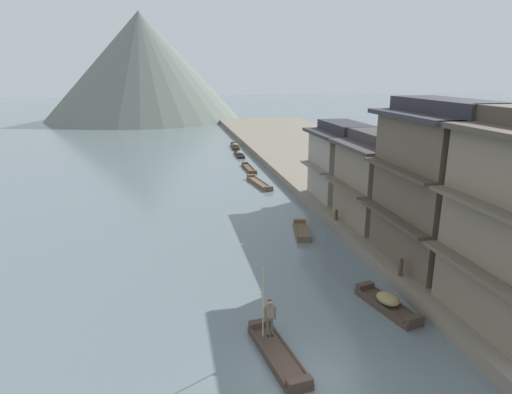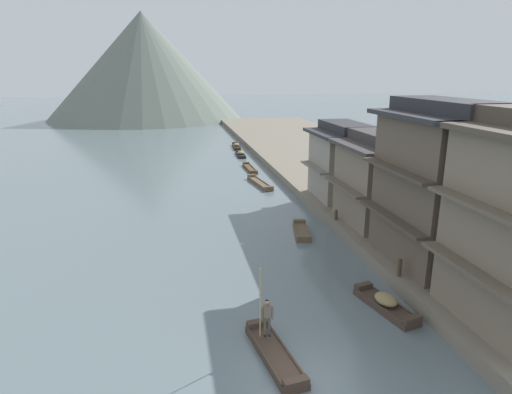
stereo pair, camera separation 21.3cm
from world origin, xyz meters
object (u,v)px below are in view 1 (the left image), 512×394
(boat_moored_third, at_px, (235,146))
(mooring_post_dock_near, at_px, (401,267))
(boat_moored_nearest, at_px, (302,231))
(boat_midriver_drifting, at_px, (387,304))
(house_waterfront_narrow, at_px, (343,161))
(mooring_post_dock_mid, at_px, (336,215))
(boat_midriver_upstream, at_px, (249,168))
(house_waterfront_second, at_px, (439,184))
(boat_moored_far, at_px, (259,183))
(boat_foreground_poled, at_px, (278,355))
(house_waterfront_tall, at_px, (386,179))
(boat_moored_second, at_px, (239,154))
(boatman_person, at_px, (269,313))

(boat_moored_third, height_order, mooring_post_dock_near, mooring_post_dock_near)
(boat_moored_nearest, height_order, boat_midriver_drifting, boat_midriver_drifting)
(house_waterfront_narrow, bearing_deg, boat_midriver_drifting, -104.46)
(boat_midriver_drifting, bearing_deg, mooring_post_dock_mid, 81.61)
(boat_midriver_upstream, xyz_separation_m, house_waterfront_second, (5.19, -28.16, 4.91))
(boat_moored_far, relative_size, boat_midriver_drifting, 1.44)
(boat_moored_far, xyz_separation_m, boat_midriver_upstream, (0.25, 7.10, -0.02))
(boat_moored_nearest, height_order, house_waterfront_second, house_waterfront_second)
(boat_moored_third, relative_size, house_waterfront_second, 0.59)
(boat_foreground_poled, relative_size, boat_moored_third, 0.86)
(house_waterfront_tall, distance_m, house_waterfront_narrow, 6.48)
(boat_moored_second, bearing_deg, boat_moored_third, 86.65)
(house_waterfront_narrow, bearing_deg, boatman_person, -119.65)
(boatman_person, height_order, boat_moored_second, boatman_person)
(boat_moored_nearest, height_order, boat_moored_second, boat_moored_second)
(boat_moored_far, distance_m, house_waterfront_second, 22.29)
(boatman_person, distance_m, house_waterfront_tall, 16.13)
(boat_moored_nearest, height_order, boat_midriver_upstream, boat_moored_nearest)
(mooring_post_dock_mid, bearing_deg, boat_midriver_upstream, 96.82)
(boat_foreground_poled, relative_size, house_waterfront_tall, 0.67)
(boat_moored_far, bearing_deg, boat_moored_third, 87.61)
(boat_foreground_poled, height_order, house_waterfront_tall, house_waterfront_tall)
(boat_moored_third, relative_size, mooring_post_dock_near, 5.63)
(boat_moored_far, distance_m, boat_midriver_upstream, 7.10)
(boat_foreground_poled, xyz_separation_m, mooring_post_dock_near, (7.56, 4.40, 1.02))
(mooring_post_dock_mid, bearing_deg, boat_moored_nearest, -174.69)
(house_waterfront_narrow, relative_size, mooring_post_dock_near, 6.74)
(boat_moored_far, height_order, boat_midriver_drifting, boat_midriver_drifting)
(house_waterfront_narrow, distance_m, mooring_post_dock_near, 15.10)
(house_waterfront_second, relative_size, mooring_post_dock_near, 9.59)
(boat_moored_far, bearing_deg, house_waterfront_tall, -67.97)
(boat_foreground_poled, distance_m, boatman_person, 1.60)
(boat_moored_far, relative_size, mooring_post_dock_mid, 7.65)
(boat_moored_third, distance_m, mooring_post_dock_mid, 35.99)
(house_waterfront_second, bearing_deg, boat_moored_far, 104.49)
(boat_moored_far, xyz_separation_m, mooring_post_dock_mid, (2.73, -13.65, 0.95))
(house_waterfront_tall, relative_size, mooring_post_dock_near, 7.17)
(boat_foreground_poled, xyz_separation_m, boat_moored_second, (5.37, 42.74, 0.06))
(boat_moored_far, bearing_deg, boat_moored_second, 88.01)
(boat_foreground_poled, distance_m, house_waterfront_tall, 16.88)
(boat_moored_far, bearing_deg, boat_moored_nearest, -89.35)
(house_waterfront_tall, xyz_separation_m, house_waterfront_narrow, (-0.47, 6.46, 0.01))
(boatman_person, relative_size, boat_moored_third, 0.59)
(boat_moored_third, relative_size, boat_moored_far, 0.92)
(mooring_post_dock_near, bearing_deg, boat_midriver_upstream, 94.77)
(house_waterfront_second, bearing_deg, boat_moored_third, 95.94)
(boat_midriver_drifting, xyz_separation_m, house_waterfront_narrow, (4.24, 16.43, 3.46))
(boat_midriver_upstream, bearing_deg, house_waterfront_tall, -75.44)
(boatman_person, height_order, mooring_post_dock_near, boatman_person)
(boat_foreground_poled, relative_size, mooring_post_dock_mid, 6.03)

